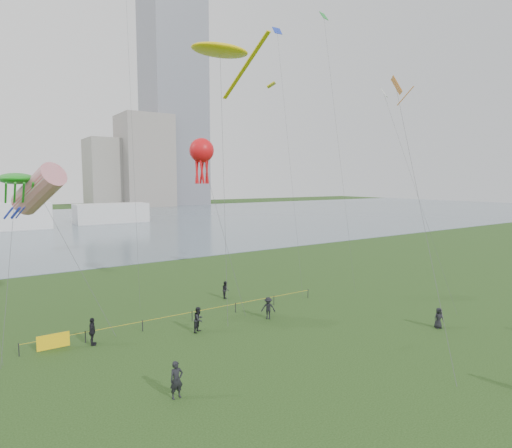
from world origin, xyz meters
TOP-DOWN VIEW (x-y plane):
  - ground_plane at (0.00, 0.00)m, footprint 400.00×400.00m
  - lake at (0.00, 100.00)m, footprint 400.00×120.00m
  - tower at (62.00, 168.00)m, footprint 24.00×24.00m
  - building_mid at (46.00, 162.00)m, footprint 20.00×20.00m
  - building_low at (32.00, 168.00)m, footprint 16.00×18.00m
  - pavilion_right at (14.00, 98.00)m, footprint 18.00×7.00m
  - fence at (-8.78, 15.06)m, footprint 24.07×0.07m
  - spectator_a at (-3.28, 12.64)m, footprint 1.15×1.09m
  - spectator_b at (2.66, 12.19)m, footprint 1.30×1.24m
  - spectator_c at (-10.35, 14.38)m, footprint 0.83×1.19m
  - spectator_d at (12.03, 3.29)m, footprint 0.88×0.73m
  - spectator_f at (-8.50, 4.64)m, footprint 0.71×0.47m
  - spectator_g at (2.84, 19.33)m, footprint 0.88×0.97m
  - kite_stingray at (3.20, 20.55)m, footprint 6.98×10.25m
  - kite_windsock at (-12.40, 20.33)m, footprint 6.22×8.00m
  - kite_creature at (-13.76, 21.31)m, footprint 3.24×9.98m
  - kite_octopus at (0.38, 19.05)m, footprint 2.28×6.25m
  - kite_delta at (12.80, 8.12)m, footprint 9.57×12.30m
  - small_kites at (-2.49, 19.47)m, footprint 34.60×14.87m

SIDE VIEW (x-z plane):
  - ground_plane at x=0.00m, z-range 0.00..0.00m
  - lake at x=0.00m, z-range -0.02..0.06m
  - fence at x=-8.78m, z-range 0.03..1.08m
  - spectator_d at x=12.03m, z-range 0.00..1.56m
  - spectator_g at x=2.84m, z-range 0.00..1.63m
  - spectator_b at x=2.66m, z-range 0.00..1.77m
  - spectator_a at x=-3.28m, z-range 0.00..1.87m
  - spectator_c at x=-10.35m, z-range 0.00..1.88m
  - spectator_f at x=-8.50m, z-range 0.00..1.94m
  - pavilion_right at x=14.00m, z-range 0.00..5.00m
  - kite_windsock at x=-12.40m, z-range 4.20..16.60m
  - kite_creature at x=-13.76m, z-range 5.35..16.99m
  - kite_octopus at x=0.38m, z-range 6.21..20.95m
  - building_low at x=32.00m, z-range 0.00..28.00m
  - kite_delta at x=12.80m, z-range 8.10..27.67m
  - building_mid at x=46.00m, z-range 0.00..38.00m
  - kite_stingray at x=3.20m, z-range 11.18..34.55m
  - small_kites at x=-2.49m, z-range 15.43..31.68m
  - tower at x=62.00m, z-range 0.00..120.00m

